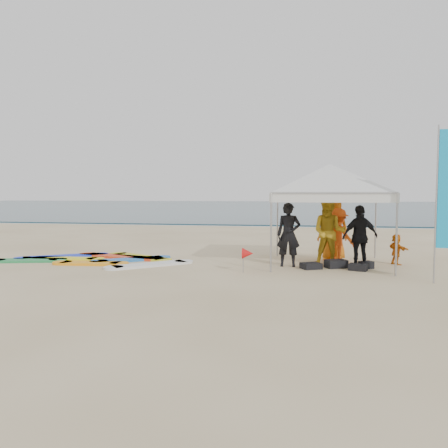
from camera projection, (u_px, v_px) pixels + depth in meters
name	position (u px, v px, depth m)	size (l,w,h in m)	color
ground	(222.00, 288.00, 9.45)	(120.00, 120.00, 0.00)	beige
ocean	(290.00, 206.00, 68.39)	(160.00, 84.00, 0.08)	#0C2633
shoreline_foam	(274.00, 226.00, 27.33)	(160.00, 1.20, 0.01)	silver
person_black_a	(289.00, 235.00, 12.16)	(0.65, 0.43, 1.79)	black
person_yellow	(329.00, 232.00, 12.20)	(0.93, 0.73, 1.92)	#BB8F1A
person_orange_a	(338.00, 236.00, 12.73)	(1.04, 0.60, 1.61)	#FF5916
person_black_b	(360.00, 237.00, 11.86)	(1.01, 0.42, 1.73)	black
person_orange_b	(333.00, 229.00, 13.17)	(0.93, 0.61, 1.91)	orange
person_seated	(396.00, 249.00, 12.51)	(0.82, 0.26, 0.88)	#CF6812
canopy_tent	(330.00, 165.00, 12.36)	(4.35, 4.35, 3.28)	#A5A5A8
marker_pennant	(248.00, 253.00, 11.23)	(0.28, 0.28, 0.64)	#A5A5A8
gear_pile	(338.00, 265.00, 11.82)	(2.01, 0.85, 0.22)	black
surfboard_spread	(100.00, 259.00, 13.29)	(5.79, 3.01, 0.07)	silver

